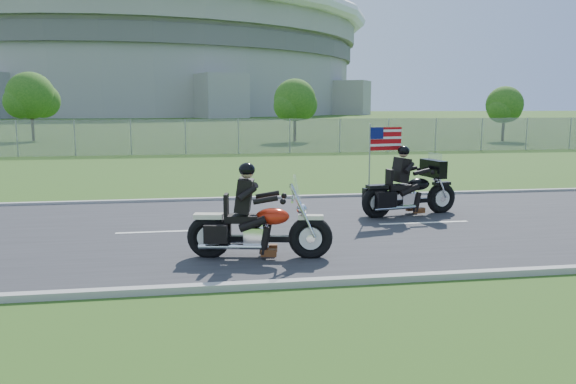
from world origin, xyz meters
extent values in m
plane|color=#2A4B17|center=(0.00, 0.00, 0.00)|extent=(420.00, 420.00, 0.00)
cube|color=#28282B|center=(0.00, 0.00, 0.02)|extent=(120.00, 8.00, 0.04)
cube|color=#9E9B93|center=(0.00, 4.05, 0.05)|extent=(120.00, 0.18, 0.12)
cube|color=#9E9B93|center=(0.00, -4.05, 0.05)|extent=(120.00, 0.18, 0.12)
cube|color=gray|center=(-5.00, 20.00, 1.00)|extent=(60.00, 0.03, 2.00)
cylinder|color=#A3A099|center=(-20.00, 170.00, 10.00)|extent=(130.00, 130.00, 20.00)
cylinder|color=#605E5B|center=(-20.00, 170.00, 17.00)|extent=(132.00, 132.00, 4.00)
cylinder|color=#A3A099|center=(-20.00, 170.00, 23.00)|extent=(134.00, 134.00, 6.00)
torus|color=white|center=(-20.00, 170.00, 27.00)|extent=(140.40, 140.40, 4.40)
cylinder|color=#382316|center=(6.00, 30.00, 1.26)|extent=(0.22, 0.22, 2.52)
sphere|color=#1F4F15|center=(6.00, 30.00, 3.15)|extent=(3.20, 3.20, 3.20)
sphere|color=#1F4F15|center=(6.64, 30.48, 2.79)|extent=(2.40, 2.40, 2.40)
sphere|color=#1F4F15|center=(5.44, 29.60, 2.70)|extent=(2.24, 2.24, 2.24)
cylinder|color=#382316|center=(-14.00, 34.00, 1.40)|extent=(0.22, 0.22, 2.80)
sphere|color=#1F4F15|center=(-14.00, 34.00, 3.50)|extent=(3.60, 3.60, 3.60)
sphere|color=#1F4F15|center=(-13.28, 34.54, 3.10)|extent=(2.70, 2.70, 2.70)
sphere|color=#1F4F15|center=(-14.63, 33.55, 3.00)|extent=(2.52, 2.52, 2.52)
cylinder|color=#382316|center=(22.00, 28.00, 1.12)|extent=(0.22, 0.22, 2.24)
sphere|color=#1F4F15|center=(22.00, 28.00, 2.80)|extent=(2.80, 2.80, 2.80)
sphere|color=#1F4F15|center=(22.56, 28.42, 2.48)|extent=(2.10, 2.10, 2.10)
sphere|color=#1F4F15|center=(21.51, 27.65, 2.40)|extent=(1.96, 1.96, 1.96)
torus|color=black|center=(0.73, -2.57, 0.41)|extent=(0.84, 0.34, 0.81)
torus|color=black|center=(-1.11, -2.23, 0.41)|extent=(0.84, 0.34, 0.81)
ellipsoid|color=red|center=(0.05, -2.44, 0.81)|extent=(0.67, 0.46, 0.31)
cube|color=black|center=(-0.51, -2.34, 0.77)|extent=(0.65, 0.43, 0.13)
cube|color=black|center=(-0.46, -2.35, 1.20)|extent=(0.34, 0.48, 0.61)
sphere|color=black|center=(-0.40, -2.36, 1.67)|extent=(0.35, 0.35, 0.30)
cube|color=silver|center=(0.49, -2.52, 1.34)|extent=(0.14, 0.51, 0.44)
torus|color=black|center=(4.94, 1.18, 0.42)|extent=(0.84, 0.35, 0.82)
torus|color=black|center=(3.09, 0.82, 0.42)|extent=(0.84, 0.35, 0.82)
ellipsoid|color=black|center=(4.26, 1.05, 0.82)|extent=(0.68, 0.47, 0.31)
cube|color=black|center=(3.69, 0.94, 0.77)|extent=(0.66, 0.44, 0.13)
cube|color=black|center=(3.74, 0.95, 1.20)|extent=(0.34, 0.49, 0.61)
sphere|color=black|center=(3.80, 0.96, 1.68)|extent=(0.35, 0.35, 0.30)
cube|color=black|center=(4.67, 1.13, 1.20)|extent=(0.41, 0.92, 0.44)
cube|color=#B70C11|center=(3.38, 1.10, 1.98)|extent=(0.87, 0.19, 0.58)
camera|label=1|loc=(-1.24, -12.40, 2.84)|focal=35.00mm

